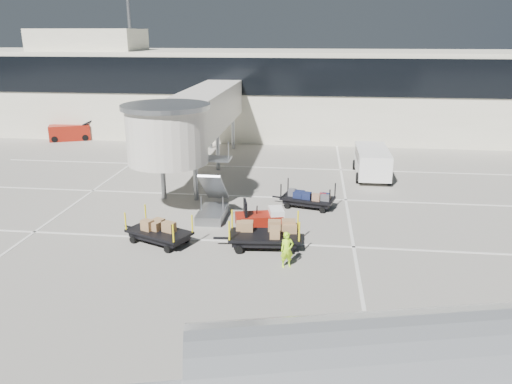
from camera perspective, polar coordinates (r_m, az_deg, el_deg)
ground at (r=22.59m, az=-4.03°, el=-7.65°), size 140.00×140.00×0.00m
lane_markings at (r=31.25m, az=-2.09°, el=-0.25°), size 40.00×30.00×0.02m
terminal at (r=50.46m, az=1.84°, el=11.44°), size 64.00×12.11×15.20m
jet_bridge at (r=33.68m, az=-7.03°, el=8.43°), size 5.70×20.40×6.03m
baggage_tug at (r=25.54m, az=0.48°, el=-3.10°), size 2.62×2.00×1.58m
suitcase_cart at (r=28.94m, az=5.92°, el=-0.79°), size 3.74×2.18×1.43m
box_cart_near at (r=23.46m, az=0.50°, el=-4.99°), size 4.12×1.89×1.59m
box_cart_far at (r=24.53m, az=-11.12°, el=-4.46°), size 3.79×2.66×1.49m
ground_worker at (r=21.55m, az=3.55°, el=-6.60°), size 0.68×0.57×1.60m
minivan at (r=35.86m, az=13.11°, el=3.62°), size 2.35×5.25×1.98m
belt_loader at (r=50.19m, az=-20.44°, el=6.39°), size 4.16×2.84×1.88m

